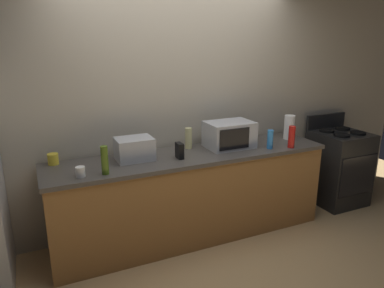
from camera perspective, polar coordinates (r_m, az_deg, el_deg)
ground_plane at (r=3.63m, az=2.75°, el=-17.01°), size 8.00×8.00×0.00m
back_wall at (r=3.83m, az=-2.57°, el=6.61°), size 6.40×0.10×2.70m
counter_run at (r=3.73m, az=0.00°, el=-8.12°), size 2.84×0.64×0.90m
stove_range at (r=4.85m, az=22.06°, el=-3.36°), size 0.60×0.61×1.08m
microwave at (r=3.77m, az=5.91°, el=1.49°), size 0.48×0.35×0.27m
toaster_oven at (r=3.41m, az=-9.10°, el=-0.77°), size 0.34×0.26×0.21m
paper_towel_roll at (r=4.21m, az=15.10°, el=2.58°), size 0.12×0.12×0.27m
cordless_phone at (r=3.41m, az=-1.98°, el=-1.06°), size 0.05×0.11×0.15m
bottle_olive_oil at (r=3.08m, az=-13.63°, el=-2.52°), size 0.06×0.06×0.24m
bottle_spray_cleaner at (r=3.80m, az=12.24°, el=0.72°), size 0.06×0.06×0.20m
bottle_vinegar at (r=3.71m, az=-0.55°, el=0.92°), size 0.07×0.07×0.22m
bottle_hot_sauce at (r=3.88m, az=15.46°, el=1.09°), size 0.07×0.07×0.23m
mug_white at (r=3.10m, az=-17.23°, el=-4.22°), size 0.08×0.08×0.09m
mug_yellow at (r=3.49m, az=-21.10°, el=-2.23°), size 0.09×0.09×0.10m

